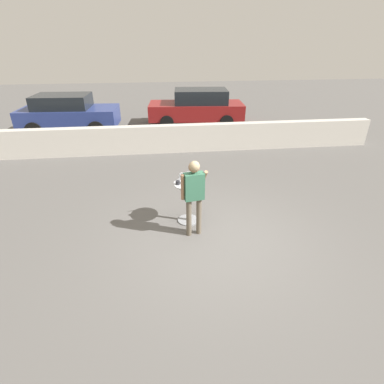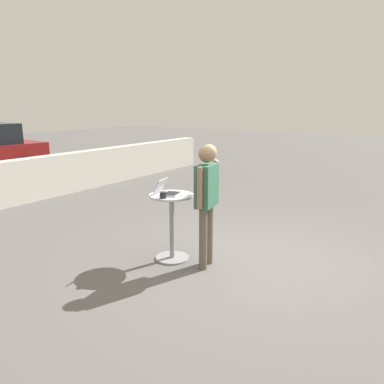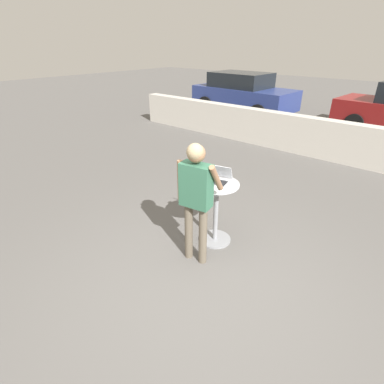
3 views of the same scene
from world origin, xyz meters
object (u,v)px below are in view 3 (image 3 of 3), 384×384
at_px(cafe_table, 216,207).
at_px(standing_person, 196,190).
at_px(laptop, 219,179).
at_px(parked_car_further_down, 243,94).
at_px(coffee_mug, 203,177).

xyz_separation_m(cafe_table, standing_person, (0.06, -0.53, 0.50)).
xyz_separation_m(cafe_table, laptop, (-0.01, 0.06, 0.43)).
height_order(cafe_table, parked_car_further_down, parked_car_further_down).
distance_m(coffee_mug, parked_car_further_down, 8.77).
bearing_deg(parked_car_further_down, standing_person, -61.91).
relative_size(cafe_table, standing_person, 0.57).
xyz_separation_m(laptop, parked_car_further_down, (-4.33, 7.66, -0.16)).
relative_size(cafe_table, laptop, 2.40).
distance_m(laptop, parked_car_further_down, 8.80).
height_order(cafe_table, coffee_mug, coffee_mug).
height_order(standing_person, parked_car_further_down, standing_person).
bearing_deg(coffee_mug, laptop, 22.86).
relative_size(standing_person, parked_car_further_down, 0.41).
bearing_deg(standing_person, laptop, 97.18).
relative_size(laptop, coffee_mug, 3.23).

